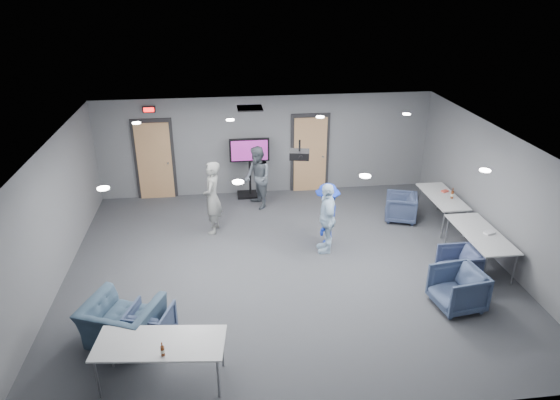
{
  "coord_description": "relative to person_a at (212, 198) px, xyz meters",
  "views": [
    {
      "loc": [
        -1.24,
        -8.88,
        5.58
      ],
      "look_at": [
        -0.04,
        0.71,
        1.2
      ],
      "focal_mm": 32.0,
      "sensor_mm": 36.0,
      "label": 1
    }
  ],
  "objects": [
    {
      "name": "table_right_b",
      "position": [
        5.49,
        -2.16,
        -0.19
      ],
      "size": [
        0.77,
        1.85,
        0.73
      ],
      "rotation": [
        0.0,
        0.0,
        1.57
      ],
      "color": "#BABCBF",
      "rests_on": "floor"
    },
    {
      "name": "projector",
      "position": [
        1.76,
        -1.6,
        1.53
      ],
      "size": [
        0.43,
        0.4,
        0.37
      ],
      "rotation": [
        0.0,
        0.0,
        -0.2
      ],
      "color": "black",
      "rests_on": "ceiling"
    },
    {
      "name": "wall_right",
      "position": [
        5.99,
        -1.76,
        0.48
      ],
      "size": [
        0.02,
        8.0,
        2.7
      ],
      "primitive_type": "cube",
      "color": "slate",
      "rests_on": "floor"
    },
    {
      "name": "ceiling",
      "position": [
        1.49,
        -1.76,
        1.83
      ],
      "size": [
        9.0,
        9.0,
        0.0
      ],
      "primitive_type": "plane",
      "rotation": [
        3.14,
        0.0,
        0.0
      ],
      "color": "silver",
      "rests_on": "wall_back"
    },
    {
      "name": "floor",
      "position": [
        1.49,
        -1.76,
        -0.87
      ],
      "size": [
        9.0,
        9.0,
        0.0
      ],
      "primitive_type": "plane",
      "color": "#36393E",
      "rests_on": "ground"
    },
    {
      "name": "bottle_front",
      "position": [
        -0.7,
        -5.03,
        -0.06
      ],
      "size": [
        0.06,
        0.06,
        0.22
      ],
      "color": "#5F2A10",
      "rests_on": "table_front_left"
    },
    {
      "name": "bottle_right",
      "position": [
        5.64,
        -0.43,
        -0.04
      ],
      "size": [
        0.07,
        0.07,
        0.26
      ],
      "color": "#5F2A10",
      "rests_on": "table_right_a"
    },
    {
      "name": "table_front_left",
      "position": [
        -0.77,
        -4.76,
        -0.18
      ],
      "size": [
        1.95,
        0.99,
        0.73
      ],
      "rotation": [
        0.0,
        0.0,
        -0.11
      ],
      "color": "#BABCBF",
      "rests_on": "floor"
    },
    {
      "name": "chair_front_b",
      "position": [
        -1.49,
        -3.76,
        -0.49
      ],
      "size": [
        1.46,
        1.38,
        0.75
      ],
      "primitive_type": "imported",
      "rotation": [
        0.0,
        0.0,
        2.75
      ],
      "color": "#364A5E",
      "rests_on": "floor"
    },
    {
      "name": "person_b",
      "position": [
        1.15,
        1.24,
        -0.05
      ],
      "size": [
        0.83,
        0.94,
        1.63
      ],
      "primitive_type": "imported",
      "rotation": [
        0.0,
        0.0,
        -1.27
      ],
      "color": "slate",
      "rests_on": "floor"
    },
    {
      "name": "tv_stand",
      "position": [
        1.01,
        1.99,
        0.06
      ],
      "size": [
        1.07,
        0.51,
        1.64
      ],
      "color": "black",
      "rests_on": "floor"
    },
    {
      "name": "wall_left",
      "position": [
        -3.01,
        -1.76,
        0.48
      ],
      "size": [
        0.02,
        8.0,
        2.7
      ],
      "primitive_type": "cube",
      "color": "slate",
      "rests_on": "floor"
    },
    {
      "name": "person_d",
      "position": [
        2.5,
        -0.97,
        -0.13
      ],
      "size": [
        0.86,
        1.09,
        1.48
      ],
      "primitive_type": "imported",
      "rotation": [
        0.0,
        0.0,
        -1.94
      ],
      "color": "#1B34B3",
      "rests_on": "floor"
    },
    {
      "name": "hvac_diffuser",
      "position": [
        0.99,
        1.04,
        1.81
      ],
      "size": [
        0.6,
        0.6,
        0.03
      ],
      "primitive_type": "cube",
      "color": "black",
      "rests_on": "ceiling"
    },
    {
      "name": "person_c",
      "position": [
        2.45,
        -1.21,
        -0.08
      ],
      "size": [
        0.45,
        0.96,
        1.59
      ],
      "primitive_type": "imported",
      "rotation": [
        0.0,
        0.0,
        -1.63
      ],
      "color": "#C6E4FF",
      "rests_on": "floor"
    },
    {
      "name": "door_left",
      "position": [
        -1.51,
        2.2,
        0.2
      ],
      "size": [
        1.06,
        0.17,
        2.24
      ],
      "color": "black",
      "rests_on": "wall_back"
    },
    {
      "name": "downlights",
      "position": [
        1.49,
        -1.76,
        1.81
      ],
      "size": [
        6.18,
        3.78,
        0.02
      ],
      "color": "white",
      "rests_on": "ceiling"
    },
    {
      "name": "exit_sign",
      "position": [
        -1.51,
        2.18,
        1.58
      ],
      "size": [
        0.32,
        0.08,
        0.16
      ],
      "color": "black",
      "rests_on": "wall_back"
    },
    {
      "name": "chair_front_a",
      "position": [
        -1.05,
        -3.76,
        -0.56
      ],
      "size": [
        0.85,
        0.87,
        0.63
      ],
      "primitive_type": "imported",
      "rotation": [
        0.0,
        0.0,
        2.83
      ],
      "color": "#3C4968",
      "rests_on": "floor"
    },
    {
      "name": "chair_right_b",
      "position": [
        4.84,
        -2.65,
        -0.55
      ],
      "size": [
        0.72,
        0.7,
        0.65
      ],
      "primitive_type": "imported",
      "rotation": [
        0.0,
        0.0,
        -1.56
      ],
      "color": "#3A4465",
      "rests_on": "floor"
    },
    {
      "name": "wall_back",
      "position": [
        1.49,
        2.24,
        0.48
      ],
      "size": [
        9.0,
        0.02,
        2.7
      ],
      "primitive_type": "cube",
      "color": "slate",
      "rests_on": "floor"
    },
    {
      "name": "wall_front",
      "position": [
        1.49,
        -5.76,
        0.48
      ],
      "size": [
        9.0,
        0.02,
        2.7
      ],
      "primitive_type": "cube",
      "color": "slate",
      "rests_on": "floor"
    },
    {
      "name": "chair_right_a",
      "position": [
        4.59,
        0.04,
        -0.53
      ],
      "size": [
        0.95,
        0.93,
        0.68
      ],
      "primitive_type": "imported",
      "rotation": [
        0.0,
        0.0,
        -1.91
      ],
      "color": "#343F5B",
      "rests_on": "floor"
    },
    {
      "name": "door_right",
      "position": [
        2.69,
        2.2,
        0.2
      ],
      "size": [
        1.06,
        0.17,
        2.24
      ],
      "color": "black",
      "rests_on": "wall_back"
    },
    {
      "name": "table_right_a",
      "position": [
        5.49,
        -0.26,
        -0.19
      ],
      "size": [
        0.69,
        1.67,
        0.73
      ],
      "rotation": [
        0.0,
        0.0,
        1.57
      ],
      "color": "#BABCBF",
      "rests_on": "floor"
    },
    {
      "name": "person_a",
      "position": [
        0.0,
        0.0,
        0.0
      ],
      "size": [
        0.53,
        0.7,
        1.74
      ],
      "primitive_type": "imported",
      "rotation": [
        0.0,
        0.0,
        -1.76
      ],
      "color": "gray",
      "rests_on": "floor"
    },
    {
      "name": "wrapper",
      "position": [
        5.64,
        -2.21,
        -0.12
      ],
      "size": [
        0.24,
        0.19,
        0.05
      ],
      "primitive_type": "cube",
      "rotation": [
        0.0,
        0.0,
        0.29
      ],
      "color": "silver",
      "rests_on": "table_right_b"
    },
    {
      "name": "chair_right_c",
      "position": [
        4.39,
        -3.53,
        -0.49
      ],
      "size": [
        0.94,
        0.91,
        0.76
      ],
      "primitive_type": "imported",
      "rotation": [
        0.0,
        0.0,
        -1.44
      ],
      "color": "#3B4967",
      "rests_on": "floor"
    },
    {
      "name": "snack_box",
      "position": [
        5.65,
        -0.03,
        -0.12
      ],
      "size": [
        0.19,
        0.16,
        0.04
      ],
      "primitive_type": "cube",
      "rotation": [
        0.0,
        0.0,
        0.37
      ],
      "color": "#C44031",
      "rests_on": "table_right_a"
    }
  ]
}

